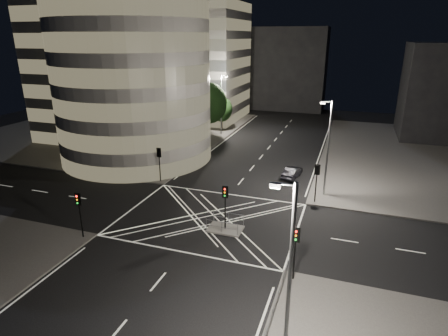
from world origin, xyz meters
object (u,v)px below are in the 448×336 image
at_px(street_lamp_left_near, 174,126).
at_px(traffic_signal_fr, 317,176).
at_px(traffic_signal_nr, 295,244).
at_px(street_lamp_left_far, 222,103).
at_px(traffic_signal_fl, 159,158).
at_px(central_island, 225,229).
at_px(traffic_signal_island, 225,199).
at_px(traffic_signal_nl, 79,207).
at_px(street_lamp_right_far, 328,146).
at_px(street_lamp_right_near, 289,273).
at_px(sedan, 292,172).

bearing_deg(street_lamp_left_near, traffic_signal_fr, -15.92).
height_order(traffic_signal_nr, street_lamp_left_far, street_lamp_left_far).
bearing_deg(traffic_signal_fl, street_lamp_left_near, 96.97).
bearing_deg(traffic_signal_nr, street_lamp_left_near, 134.13).
bearing_deg(central_island, traffic_signal_island, 0.00).
xyz_separation_m(traffic_signal_nl, street_lamp_right_far, (18.24, 15.80, 2.63)).
bearing_deg(traffic_signal_fr, street_lamp_right_far, 73.89).
bearing_deg(street_lamp_left_near, central_island, -49.73).
xyz_separation_m(traffic_signal_fl, street_lamp_right_near, (18.24, -20.80, 2.63)).
height_order(traffic_signal_nr, sedan, traffic_signal_nr).
xyz_separation_m(street_lamp_left_far, street_lamp_right_near, (18.87, -44.00, 0.00)).
relative_size(traffic_signal_fl, traffic_signal_island, 1.00).
xyz_separation_m(central_island, street_lamp_right_far, (7.44, 10.50, 5.47)).
bearing_deg(street_lamp_right_near, central_island, 120.75).
height_order(traffic_signal_nr, traffic_signal_island, same).
height_order(traffic_signal_island, street_lamp_right_near, street_lamp_right_near).
xyz_separation_m(street_lamp_left_far, sedan, (14.86, -16.67, -4.88)).
bearing_deg(traffic_signal_fl, street_lamp_right_far, 6.88).
bearing_deg(traffic_signal_nl, sedan, 54.76).
relative_size(central_island, street_lamp_left_near, 0.30).
height_order(central_island, traffic_signal_nr, traffic_signal_nr).
bearing_deg(traffic_signal_nl, traffic_signal_nr, 0.00).
xyz_separation_m(central_island, traffic_signal_island, (0.00, 0.00, 2.84)).
height_order(traffic_signal_fr, street_lamp_right_far, street_lamp_right_far).
bearing_deg(traffic_signal_fr, street_lamp_right_near, -88.25).
xyz_separation_m(central_island, street_lamp_left_far, (-11.44, 31.50, 5.47)).
relative_size(traffic_signal_nl, street_lamp_left_far, 0.40).
height_order(street_lamp_right_far, sedan, street_lamp_right_far).
bearing_deg(traffic_signal_fl, traffic_signal_nr, -37.69).
relative_size(traffic_signal_fr, traffic_signal_nr, 1.00).
relative_size(traffic_signal_nr, street_lamp_left_far, 0.40).
bearing_deg(street_lamp_right_far, traffic_signal_fr, -106.11).
bearing_deg(street_lamp_left_near, traffic_signal_fl, -83.03).
xyz_separation_m(traffic_signal_fl, traffic_signal_fr, (17.60, 0.00, 0.00)).
relative_size(street_lamp_right_near, sedan, 2.49).
height_order(traffic_signal_fl, traffic_signal_nr, same).
bearing_deg(street_lamp_right_near, street_lamp_left_far, 113.21).
height_order(traffic_signal_fl, street_lamp_right_far, street_lamp_right_far).
bearing_deg(traffic_signal_fl, street_lamp_left_far, 91.57).
height_order(traffic_signal_nl, traffic_signal_fr, same).
bearing_deg(traffic_signal_nr, sedan, 99.53).
distance_m(traffic_signal_nr, street_lamp_left_near, 26.32).
xyz_separation_m(central_island, traffic_signal_fr, (6.80, 8.30, 2.84)).
xyz_separation_m(street_lamp_left_near, sedan, (14.86, 1.33, -4.88)).
distance_m(traffic_signal_fr, street_lamp_left_near, 19.14).
distance_m(central_island, traffic_signal_fl, 13.91).
height_order(street_lamp_left_far, street_lamp_right_near, same).
height_order(traffic_signal_fr, traffic_signal_nr, same).
height_order(street_lamp_left_near, street_lamp_right_far, same).
height_order(traffic_signal_fl, sedan, traffic_signal_fl).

